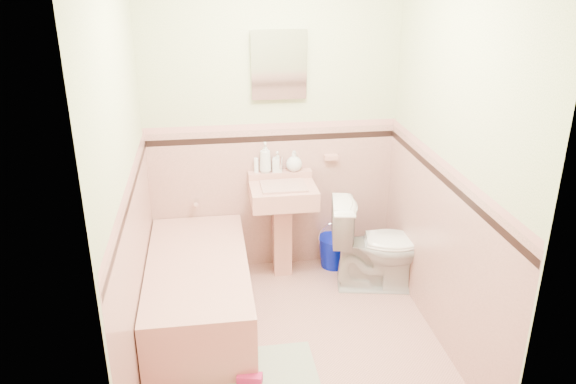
{
  "coord_description": "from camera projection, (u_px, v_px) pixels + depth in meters",
  "views": [
    {
      "loc": [
        -0.51,
        -3.21,
        2.43
      ],
      "look_at": [
        0.0,
        0.25,
        1.0
      ],
      "focal_mm": 35.51,
      "sensor_mm": 36.0,
      "label": 1
    }
  ],
  "objects": [
    {
      "name": "floor",
      "position": [
        293.0,
        339.0,
        3.93
      ],
      "size": [
        2.2,
        2.2,
        0.0
      ],
      "primitive_type": "plane",
      "color": "tan",
      "rests_on": "ground"
    },
    {
      "name": "wall_back",
      "position": [
        272.0,
        122.0,
        4.46
      ],
      "size": [
        2.5,
        0.0,
        2.5
      ],
      "primitive_type": "plane",
      "rotation": [
        1.57,
        0.0,
        0.0
      ],
      "color": "#F6E6C9",
      "rests_on": "ground"
    },
    {
      "name": "wall_front",
      "position": [
        333.0,
        256.0,
        2.45
      ],
      "size": [
        2.5,
        0.0,
        2.5
      ],
      "primitive_type": "plane",
      "rotation": [
        -1.57,
        0.0,
        0.0
      ],
      "color": "#F6E6C9",
      "rests_on": "ground"
    },
    {
      "name": "wall_left",
      "position": [
        125.0,
        178.0,
        3.32
      ],
      "size": [
        0.0,
        2.5,
        2.5
      ],
      "primitive_type": "plane",
      "rotation": [
        1.57,
        0.0,
        1.57
      ],
      "color": "#F6E6C9",
      "rests_on": "ground"
    },
    {
      "name": "wall_right",
      "position": [
        450.0,
        162.0,
        3.59
      ],
      "size": [
        0.0,
        2.5,
        2.5
      ],
      "primitive_type": "plane",
      "rotation": [
        1.57,
        0.0,
        -1.57
      ],
      "color": "#F6E6C9",
      "rests_on": "ground"
    },
    {
      "name": "wainscot_back",
      "position": [
        273.0,
        199.0,
        4.7
      ],
      "size": [
        2.0,
        0.0,
        2.0
      ],
      "primitive_type": "plane",
      "rotation": [
        1.57,
        0.0,
        0.0
      ],
      "color": "#D0998B",
      "rests_on": "ground"
    },
    {
      "name": "wainscot_front",
      "position": [
        329.0,
        375.0,
        2.71
      ],
      "size": [
        2.0,
        0.0,
        2.0
      ],
      "primitive_type": "plane",
      "rotation": [
        -1.57,
        0.0,
        0.0
      ],
      "color": "#D0998B",
      "rests_on": "ground"
    },
    {
      "name": "wainscot_left",
      "position": [
        138.0,
        274.0,
        3.57
      ],
      "size": [
        0.0,
        2.2,
        2.2
      ],
      "primitive_type": "plane",
      "rotation": [
        1.57,
        0.0,
        1.57
      ],
      "color": "#D0998B",
      "rests_on": "ground"
    },
    {
      "name": "wainscot_right",
      "position": [
        438.0,
        253.0,
        3.84
      ],
      "size": [
        0.0,
        2.2,
        2.2
      ],
      "primitive_type": "plane",
      "rotation": [
        1.57,
        0.0,
        -1.57
      ],
      "color": "#D0998B",
      "rests_on": "ground"
    },
    {
      "name": "accent_back",
      "position": [
        273.0,
        139.0,
        4.5
      ],
      "size": [
        2.0,
        0.0,
        2.0
      ],
      "primitive_type": "plane",
      "rotation": [
        1.57,
        0.0,
        0.0
      ],
      "color": "black",
      "rests_on": "ground"
    },
    {
      "name": "accent_front",
      "position": [
        332.0,
        280.0,
        2.52
      ],
      "size": [
        2.0,
        0.0,
        2.0
      ],
      "primitive_type": "plane",
      "rotation": [
        -1.57,
        0.0,
        0.0
      ],
      "color": "black",
      "rests_on": "ground"
    },
    {
      "name": "accent_left",
      "position": [
        131.0,
        198.0,
        3.37
      ],
      "size": [
        0.0,
        2.2,
        2.2
      ],
      "primitive_type": "plane",
      "rotation": [
        1.57,
        0.0,
        1.57
      ],
      "color": "black",
      "rests_on": "ground"
    },
    {
      "name": "accent_right",
      "position": [
        445.0,
        181.0,
        3.64
      ],
      "size": [
        0.0,
        2.2,
        2.2
      ],
      "primitive_type": "plane",
      "rotation": [
        1.57,
        0.0,
        -1.57
      ],
      "color": "black",
      "rests_on": "ground"
    },
    {
      "name": "cap_back",
      "position": [
        273.0,
        126.0,
        4.46
      ],
      "size": [
        2.0,
        0.0,
        2.0
      ],
      "primitive_type": "plane",
      "rotation": [
        1.57,
        0.0,
        0.0
      ],
      "color": "tan",
      "rests_on": "ground"
    },
    {
      "name": "cap_front",
      "position": [
        332.0,
        260.0,
        2.48
      ],
      "size": [
        2.0,
        0.0,
        2.0
      ],
      "primitive_type": "plane",
      "rotation": [
        -1.57,
        0.0,
        0.0
      ],
      "color": "tan",
      "rests_on": "ground"
    },
    {
      "name": "cap_left",
      "position": [
        129.0,
        182.0,
        3.34
      ],
      "size": [
        0.0,
        2.2,
        2.2
      ],
      "primitive_type": "plane",
      "rotation": [
        1.57,
        0.0,
        1.57
      ],
      "color": "tan",
      "rests_on": "ground"
    },
    {
      "name": "cap_right",
      "position": [
        447.0,
        166.0,
        3.6
      ],
      "size": [
        0.0,
        2.2,
        2.2
      ],
      "primitive_type": "plane",
      "rotation": [
        1.57,
        0.0,
        -1.57
      ],
      "color": "tan",
      "rests_on": "ground"
    },
    {
      "name": "bathtub",
      "position": [
        199.0,
        293.0,
        4.06
      ],
      "size": [
        0.7,
        1.5,
        0.45
      ],
      "primitive_type": "cube",
      "color": "tan",
      "rests_on": "floor"
    },
    {
      "name": "tub_faucet",
      "position": [
        196.0,
        202.0,
        4.57
      ],
      "size": [
        0.04,
        0.12,
        0.04
      ],
      "primitive_type": "cylinder",
      "rotation": [
        1.57,
        0.0,
        0.0
      ],
      "color": "silver",
      "rests_on": "wall_back"
    },
    {
      "name": "sink",
      "position": [
        283.0,
        232.0,
        4.57
      ],
      "size": [
        0.51,
        0.48,
        0.8
      ],
      "primitive_type": null,
      "color": "tan",
      "rests_on": "floor"
    },
    {
      "name": "sink_faucet",
      "position": [
        281.0,
        162.0,
        4.49
      ],
      "size": [
        0.02,
        0.02,
        0.1
      ],
      "primitive_type": "cylinder",
      "color": "silver",
      "rests_on": "sink"
    },
    {
      "name": "medicine_cabinet",
      "position": [
        279.0,
        65.0,
        4.27
      ],
      "size": [
        0.39,
        0.04,
        0.49
      ],
      "primitive_type": "cube",
      "color": "white",
      "rests_on": "wall_back"
    },
    {
      "name": "soap_dish",
      "position": [
        331.0,
        157.0,
        4.6
      ],
      "size": [
        0.11,
        0.06,
        0.04
      ],
      "primitive_type": "cube",
      "color": "tan",
      "rests_on": "wall_back"
    },
    {
      "name": "soap_bottle_left",
      "position": [
        265.0,
        157.0,
        4.5
      ],
      "size": [
        0.1,
        0.1,
        0.25
      ],
      "primitive_type": "imported",
      "rotation": [
        0.0,
        0.0,
        -0.04
      ],
      "color": "#B2B2B2",
      "rests_on": "sink"
    },
    {
      "name": "soap_bottle_mid",
      "position": [
        277.0,
        162.0,
        4.53
      ],
      "size": [
        0.09,
        0.09,
        0.17
      ],
      "primitive_type": "imported",
      "rotation": [
        0.0,
        0.0,
        -0.21
      ],
      "color": "#B2B2B2",
      "rests_on": "sink"
    },
    {
      "name": "soap_bottle_right",
      "position": [
        294.0,
        161.0,
        4.55
      ],
      "size": [
        0.15,
        0.15,
        0.16
      ],
      "primitive_type": "imported",
      "rotation": [
        0.0,
        0.0,
        0.16
      ],
      "color": "#B2B2B2",
      "rests_on": "sink"
    },
    {
      "name": "tube",
      "position": [
        256.0,
        165.0,
        4.52
      ],
      "size": [
        0.05,
        0.05,
        0.12
      ],
      "primitive_type": "cylinder",
      "rotation": [
        0.0,
        0.0,
        -0.39
      ],
      "color": "white",
      "rests_on": "sink"
    },
    {
      "name": "toilet",
      "position": [
        377.0,
        245.0,
        4.44
      ],
      "size": [
        0.78,
        0.54,
        0.73
      ],
      "primitive_type": "imported",
      "rotation": [
        0.0,
        0.0,
        1.39
      ],
      "color": "white",
      "rests_on": "floor"
    },
    {
      "name": "bucket",
      "position": [
        334.0,
        251.0,
        4.83
      ],
      "size": [
        0.35,
        0.35,
        0.27
      ],
      "primitive_type": null,
      "rotation": [
        0.0,
        0.0,
        0.39
      ],
      "color": "#0412B8",
      "rests_on": "floor"
    },
    {
      "name": "bath_mat",
      "position": [
        250.0,
        378.0,
        3.55
      ],
      "size": [
        0.84,
        0.57,
        0.03
      ],
      "primitive_type": "cube",
      "rotation": [
        0.0,
        0.0,
        0.01
      ],
      "color": "gray",
      "rests_on": "floor"
    },
    {
      "name": "shoe",
      "position": [
        250.0,
        379.0,
        3.47
      ],
      "size": [
        0.16,
        0.1,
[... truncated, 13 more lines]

